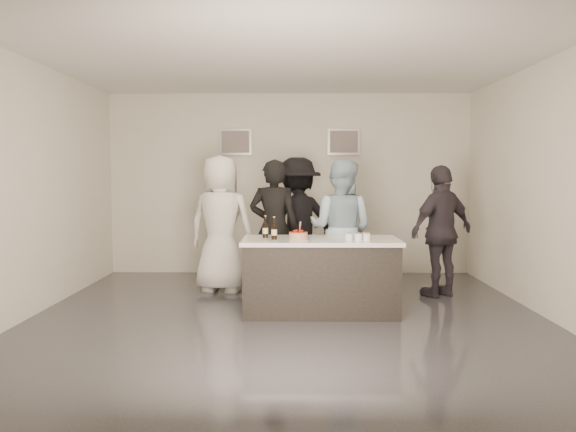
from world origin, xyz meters
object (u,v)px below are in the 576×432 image
object	(u,v)px
beer_bottle_b	(274,228)
person_main_black	(274,229)
person_guest_left	(221,224)
person_main_blue	(341,229)
person_guest_right	(442,231)
cake	(298,236)
beer_bottle_a	(265,227)
person_guest_back	(297,222)
bar_counter	(320,276)

from	to	relation	value
beer_bottle_b	person_main_black	world-z (taller)	person_main_black
person_main_black	person_guest_left	distance (m)	0.84
person_main_black	person_main_blue	world-z (taller)	person_main_blue
person_main_black	person_guest_right	bearing A→B (deg)	-169.75
beer_bottle_b	person_guest_left	bearing A→B (deg)	121.01
cake	person_main_blue	xyz separation A→B (m)	(0.58, 0.87, -0.00)
beer_bottle_b	person_guest_right	distance (m)	2.48
person_main_blue	person_main_black	bearing A→B (deg)	20.46
beer_bottle_a	person_guest_back	world-z (taller)	person_guest_back
beer_bottle_a	person_guest_back	distance (m)	1.60
cake	person_guest_right	size ratio (longest dim) A/B	0.12
beer_bottle_a	person_main_blue	distance (m)	1.24
cake	beer_bottle_a	distance (m)	0.42
person_main_black	person_main_blue	distance (m)	0.90
person_guest_right	person_main_black	bearing A→B (deg)	-29.75
cake	person_guest_back	xyz separation A→B (m)	(0.00, 1.65, 0.02)
bar_counter	beer_bottle_b	world-z (taller)	beer_bottle_b
person_main_black	person_guest_left	size ratio (longest dim) A/B	0.96
bar_counter	person_main_black	world-z (taller)	person_main_black
beer_bottle_a	person_main_blue	bearing A→B (deg)	38.19
person_main_blue	bar_counter	bearing A→B (deg)	93.33
person_main_black	beer_bottle_a	bearing A→B (deg)	93.33
beer_bottle_a	beer_bottle_b	distance (m)	0.21
beer_bottle_b	person_main_black	bearing A→B (deg)	92.11
person_guest_back	person_guest_left	bearing A→B (deg)	-6.42
person_guest_right	person_guest_back	world-z (taller)	person_guest_back
person_main_blue	person_guest_left	world-z (taller)	person_guest_left
cake	person_main_blue	size ratio (longest dim) A/B	0.12
cake	person_guest_left	size ratio (longest dim) A/B	0.11
beer_bottle_b	person_main_black	distance (m)	0.99
bar_counter	person_guest_back	distance (m)	1.73
person_main_black	person_guest_left	world-z (taller)	person_guest_left
beer_bottle_b	person_main_blue	world-z (taller)	person_main_blue
bar_counter	cake	xyz separation A→B (m)	(-0.27, -0.02, 0.49)
beer_bottle_b	person_main_black	size ratio (longest dim) A/B	0.14
person_guest_back	beer_bottle_a	bearing A→B (deg)	49.19
cake	beer_bottle_a	xyz separation A→B (m)	(-0.40, 0.11, 0.09)
person_main_blue	person_guest_right	bearing A→B (deg)	-152.19
cake	person_guest_left	distance (m)	1.66
person_guest_left	person_main_blue	bearing A→B (deg)	-179.28
person_guest_left	person_guest_back	bearing A→B (deg)	-146.12
bar_counter	cake	world-z (taller)	cake
person_main_blue	person_guest_left	bearing A→B (deg)	10.21
person_main_black	bar_counter	bearing A→B (deg)	131.81
person_main_blue	person_guest_left	size ratio (longest dim) A/B	0.97
person_guest_left	bar_counter	bearing A→B (deg)	151.25
beer_bottle_a	person_guest_left	distance (m)	1.34
cake	person_main_blue	bearing A→B (deg)	56.53
beer_bottle_a	person_main_black	size ratio (longest dim) A/B	0.14
bar_counter	person_guest_left	size ratio (longest dim) A/B	0.96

